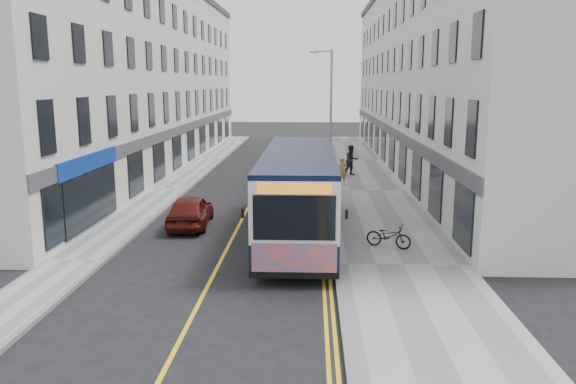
# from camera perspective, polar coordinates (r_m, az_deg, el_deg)

# --- Properties ---
(ground) EXTENTS (140.00, 140.00, 0.00)m
(ground) POSITION_cam_1_polar(r_m,az_deg,el_deg) (20.55, -6.51, -6.32)
(ground) COLOR black
(ground) RESTS_ON ground
(pavement_east) EXTENTS (4.50, 64.00, 0.12)m
(pavement_east) POSITION_cam_1_polar(r_m,az_deg,el_deg) (32.10, 7.95, 0.07)
(pavement_east) COLOR #98989A
(pavement_east) RESTS_ON ground
(pavement_west) EXTENTS (2.00, 64.00, 0.12)m
(pavement_west) POSITION_cam_1_polar(r_m,az_deg,el_deg) (32.97, -11.91, 0.23)
(pavement_west) COLOR #98989A
(pavement_west) RESTS_ON ground
(kerb_east) EXTENTS (0.18, 64.00, 0.13)m
(kerb_east) POSITION_cam_1_polar(r_m,az_deg,el_deg) (31.96, 3.93, 0.11)
(kerb_east) COLOR slate
(kerb_east) RESTS_ON ground
(kerb_west) EXTENTS (0.18, 64.00, 0.13)m
(kerb_west) POSITION_cam_1_polar(r_m,az_deg,el_deg) (32.73, -10.21, 0.23)
(kerb_west) COLOR slate
(kerb_west) RESTS_ON ground
(road_centre_line) EXTENTS (0.12, 64.00, 0.01)m
(road_centre_line) POSITION_cam_1_polar(r_m,az_deg,el_deg) (32.11, -3.22, 0.06)
(road_centre_line) COLOR yellow
(road_centre_line) RESTS_ON ground
(road_dbl_yellow_inner) EXTENTS (0.10, 64.00, 0.01)m
(road_dbl_yellow_inner) POSITION_cam_1_polar(r_m,az_deg,el_deg) (31.96, 3.12, 0.01)
(road_dbl_yellow_inner) COLOR yellow
(road_dbl_yellow_inner) RESTS_ON ground
(road_dbl_yellow_outer) EXTENTS (0.10, 64.00, 0.01)m
(road_dbl_yellow_outer) POSITION_cam_1_polar(r_m,az_deg,el_deg) (31.96, 3.48, 0.01)
(road_dbl_yellow_outer) COLOR yellow
(road_dbl_yellow_outer) RESTS_ON ground
(terrace_east) EXTENTS (6.00, 46.00, 13.00)m
(terrace_east) POSITION_cam_1_polar(r_m,az_deg,el_deg) (41.23, 14.42, 11.25)
(terrace_east) COLOR silver
(terrace_east) RESTS_ON ground
(terrace_west) EXTENTS (6.00, 46.00, 13.00)m
(terrace_west) POSITION_cam_1_polar(r_m,az_deg,el_deg) (42.16, -14.59, 11.23)
(terrace_west) COLOR silver
(terrace_west) RESTS_ON ground
(streetlamp) EXTENTS (1.32, 0.18, 8.00)m
(streetlamp) POSITION_cam_1_polar(r_m,az_deg,el_deg) (33.43, 4.24, 8.05)
(streetlamp) COLOR #95999D
(streetlamp) RESTS_ON ground
(city_bus) EXTENTS (2.78, 11.95, 3.47)m
(city_bus) POSITION_cam_1_polar(r_m,az_deg,el_deg) (22.34, 1.12, 0.18)
(city_bus) COLOR black
(city_bus) RESTS_ON ground
(bicycle) EXTENTS (1.78, 1.21, 0.88)m
(bicycle) POSITION_cam_1_polar(r_m,az_deg,el_deg) (21.04, 10.19, -4.41)
(bicycle) COLOR black
(bicycle) RESTS_ON pavement_east
(pedestrian_near) EXTENTS (0.63, 0.46, 1.59)m
(pedestrian_near) POSITION_cam_1_polar(r_m,az_deg,el_deg) (33.67, 5.54, 2.11)
(pedestrian_near) COLOR olive
(pedestrian_near) RESTS_ON pavement_east
(pedestrian_far) EXTENTS (1.19, 1.09, 1.98)m
(pedestrian_far) POSITION_cam_1_polar(r_m,az_deg,el_deg) (37.08, 6.46, 3.23)
(pedestrian_far) COLOR black
(pedestrian_far) RESTS_ON pavement_east
(car_white) EXTENTS (1.88, 4.29, 1.37)m
(car_white) POSITION_cam_1_polar(r_m,az_deg,el_deg) (41.05, 0.54, 3.45)
(car_white) COLOR silver
(car_white) RESTS_ON ground
(car_maroon) EXTENTS (1.85, 4.17, 1.39)m
(car_maroon) POSITION_cam_1_polar(r_m,az_deg,el_deg) (24.53, -9.89, -1.87)
(car_maroon) COLOR #4F110D
(car_maroon) RESTS_ON ground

